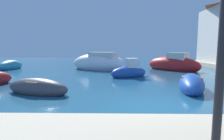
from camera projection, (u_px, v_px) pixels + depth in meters
The scene contains 7 objects.
ground at pixel (152, 108), 6.92m from camera, with size 80.00×80.00×0.00m, color #1E5170.
moored_boat_1 at pixel (173, 64), 19.21m from camera, with size 5.66×5.54×2.31m.
moored_boat_3 at pixel (38, 88), 9.11m from camera, with size 3.64×2.08×1.01m.
moored_boat_4 at pixel (129, 72), 14.58m from camera, with size 3.39×2.53×1.76m.
moored_boat_5 at pixel (11, 66), 20.20m from camera, with size 1.76×3.75×1.29m.
moored_boat_6 at pixel (191, 84), 9.88m from camera, with size 2.42×3.76×1.15m.
moored_boat_7 at pixel (99, 63), 19.70m from camera, with size 6.68×4.51×2.41m.
Camera 1 is at (-1.43, -6.73, 2.25)m, focal length 28.87 mm.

